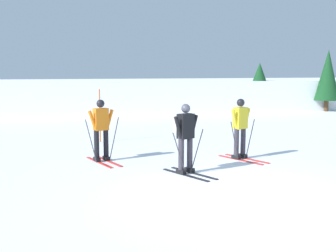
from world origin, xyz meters
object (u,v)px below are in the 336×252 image
(skier_black, at_px, (185,135))
(trail_marker_pole, at_px, (100,116))
(conifer_far_right, at_px, (328,75))
(skier_orange, at_px, (101,127))
(conifer_far_left, at_px, (259,82))
(skier_yellow, at_px, (240,127))

(skier_black, distance_m, trail_marker_pole, 5.26)
(skier_black, bearing_deg, conifer_far_right, 47.71)
(skier_orange, height_order, conifer_far_right, conifer_far_right)
(skier_orange, xyz_separation_m, conifer_far_left, (10.02, 12.31, 0.77))
(skier_yellow, bearing_deg, skier_black, -145.75)
(trail_marker_pole, bearing_deg, skier_orange, -92.72)
(skier_yellow, height_order, conifer_far_left, conifer_far_left)
(skier_yellow, relative_size, conifer_far_right, 0.48)
(skier_black, bearing_deg, trail_marker_pole, 109.77)
(skier_yellow, xyz_separation_m, conifer_far_left, (6.15, 12.83, 0.81))
(trail_marker_pole, distance_m, conifer_far_left, 13.52)
(skier_yellow, distance_m, trail_marker_pole, 5.19)
(skier_yellow, height_order, trail_marker_pole, trail_marker_pole)
(skier_black, height_order, conifer_far_left, conifer_far_left)
(skier_black, bearing_deg, conifer_far_left, 60.25)
(trail_marker_pole, bearing_deg, skier_black, -70.23)
(trail_marker_pole, relative_size, conifer_far_right, 0.51)
(conifer_far_left, height_order, conifer_far_right, conifer_far_right)
(skier_yellow, bearing_deg, conifer_far_right, 49.75)
(skier_black, distance_m, conifer_far_left, 16.32)
(skier_black, relative_size, trail_marker_pole, 0.93)
(conifer_far_left, relative_size, conifer_far_right, 0.79)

